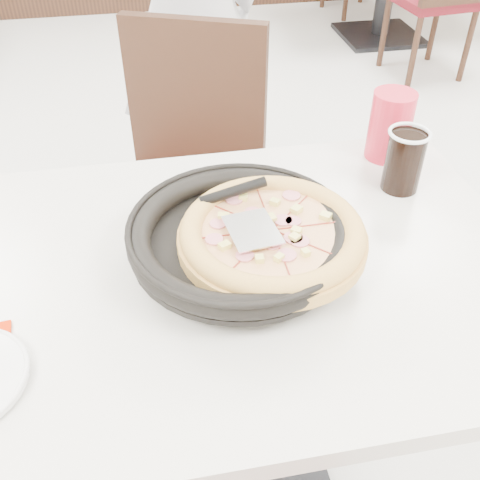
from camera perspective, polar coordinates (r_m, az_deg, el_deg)
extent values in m
plane|color=beige|center=(1.91, -3.93, -9.81)|extent=(7.00, 7.00, 0.00)
cylinder|color=black|center=(1.00, 0.34, -3.14)|extent=(0.13, 0.13, 0.04)
cylinder|color=black|center=(1.02, 0.00, -0.35)|extent=(0.41, 0.41, 0.01)
cylinder|color=#D7A653|center=(1.01, 3.27, 0.08)|extent=(0.35, 0.35, 0.02)
cube|color=white|center=(0.97, 1.26, 1.06)|extent=(0.10, 0.11, 0.00)
cylinder|color=black|center=(1.26, 16.30, 7.60)|extent=(0.08, 0.08, 0.13)
cylinder|color=red|center=(1.36, 15.01, 11.16)|extent=(0.10, 0.10, 0.16)
imported|color=silver|center=(2.06, -4.92, 21.97)|extent=(0.72, 0.60, 1.67)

